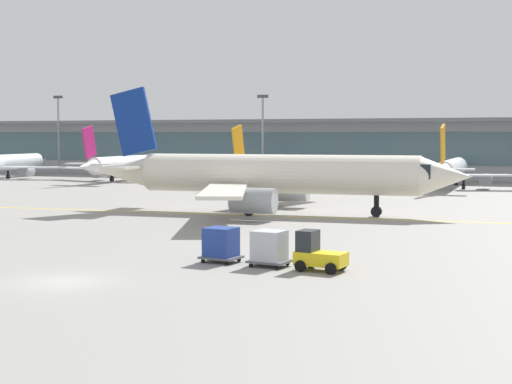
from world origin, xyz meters
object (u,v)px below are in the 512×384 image
object	(u,v)px
gate_airplane_2	(270,167)
taxiing_regional_jet	(274,175)
gate_airplane_0	(3,163)
apron_light_mast_0	(59,131)
gate_airplane_3	(451,169)
cargo_dolly_lead	(269,247)
baggage_tug	(317,254)
gate_airplane_1	(125,165)
apron_light_mast_1	(263,133)
cargo_dolly_trailing	(221,243)

from	to	relation	value
gate_airplane_2	taxiing_regional_jet	world-z (taller)	taxiing_regional_jet
gate_airplane_0	apron_light_mast_0	size ratio (longest dim) A/B	1.80
gate_airplane_0	apron_light_mast_0	distance (m)	17.13
gate_airplane_3	cargo_dolly_lead	distance (m)	65.66
gate_airplane_3	gate_airplane_2	bearing A→B (deg)	91.59
gate_airplane_2	apron_light_mast_0	size ratio (longest dim) A/B	1.80
apron_light_mast_0	gate_airplane_2	bearing A→B (deg)	-18.61
gate_airplane_2	baggage_tug	distance (m)	69.95
gate_airplane_2	gate_airplane_3	distance (m)	25.08
gate_airplane_1	gate_airplane_2	size ratio (longest dim) A/B	1.00
gate_airplane_1	apron_light_mast_1	size ratio (longest dim) A/B	1.88
gate_airplane_2	taxiing_regional_jet	xyz separation A→B (m)	(14.08, -38.14, 0.95)
cargo_dolly_trailing	apron_light_mast_1	world-z (taller)	apron_light_mast_1
taxiing_regional_jet	apron_light_mast_0	size ratio (longest dim) A/B	2.47
gate_airplane_2	cargo_dolly_trailing	xyz separation A→B (m)	(20.21, -64.25, -1.46)
gate_airplane_3	apron_light_mast_0	xyz separation A→B (m)	(-71.39, 14.59, 5.22)
gate_airplane_0	gate_airplane_3	distance (m)	70.72
gate_airplane_0	gate_airplane_3	bearing A→B (deg)	-91.36
gate_airplane_3	apron_light_mast_0	world-z (taller)	apron_light_mast_0
baggage_tug	cargo_dolly_lead	world-z (taller)	baggage_tug
taxiing_regional_jet	gate_airplane_0	bearing A→B (deg)	144.03
taxiing_regional_jet	apron_light_mast_1	bearing A→B (deg)	107.44
gate_airplane_1	apron_light_mast_1	world-z (taller)	apron_light_mast_1
gate_airplane_1	cargo_dolly_lead	xyz separation A→B (m)	(46.60, -64.57, -1.46)
gate_airplane_1	gate_airplane_0	bearing A→B (deg)	91.17
gate_airplane_0	gate_airplane_1	size ratio (longest dim) A/B	1.00
taxiing_regional_jet	cargo_dolly_trailing	bearing A→B (deg)	-80.69
cargo_dolly_lead	apron_light_mast_0	bearing A→B (deg)	137.78
gate_airplane_3	baggage_tug	distance (m)	65.97
baggage_tug	apron_light_mast_0	distance (m)	108.43
cargo_dolly_trailing	gate_airplane_3	bearing A→B (deg)	92.62
baggage_tug	cargo_dolly_trailing	distance (m)	5.79
apron_light_mast_1	taxiing_regional_jet	bearing A→B (deg)	-68.68
taxiing_regional_jet	baggage_tug	xyz separation A→B (m)	(11.87, -26.80, -2.57)
gate_airplane_0	apron_light_mast_0	xyz separation A→B (m)	(-0.68, 16.30, 5.22)
gate_airplane_1	cargo_dolly_lead	world-z (taller)	gate_airplane_1
taxiing_regional_jet	cargo_dolly_lead	world-z (taller)	taxiing_regional_jet
gate_airplane_0	cargo_dolly_lead	xyz separation A→B (m)	(68.84, -63.91, -1.46)
baggage_tug	gate_airplane_1	bearing A→B (deg)	134.12
gate_airplane_3	apron_light_mast_1	size ratio (longest dim) A/B	1.88
gate_airplane_1	gate_airplane_2	xyz separation A→B (m)	(23.41, 0.04, 0.00)
cargo_dolly_trailing	apron_light_mast_0	distance (m)	104.15
baggage_tug	apron_light_mast_0	world-z (taller)	apron_light_mast_0
taxiing_regional_jet	gate_airplane_2	bearing A→B (deg)	106.38
cargo_dolly_trailing	taxiing_regional_jet	bearing A→B (deg)	110.06
cargo_dolly_trailing	apron_light_mast_0	xyz separation A→B (m)	(-66.54, 79.85, 6.69)
gate_airplane_3	cargo_dolly_lead	bearing A→B (deg)	177.65
gate_airplane_3	cargo_dolly_lead	xyz separation A→B (m)	(-1.86, -65.61, -1.46)
gate_airplane_3	baggage_tug	size ratio (longest dim) A/B	9.19
gate_airplane_0	gate_airplane_1	world-z (taller)	same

